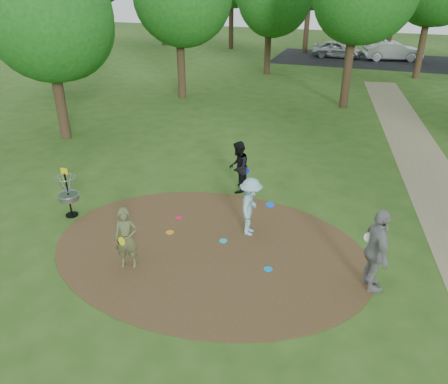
% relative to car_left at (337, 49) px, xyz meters
% --- Properties ---
extents(ground, '(100.00, 100.00, 0.00)m').
position_rel_car_left_xyz_m(ground, '(0.01, -30.33, -0.69)').
color(ground, '#2D5119').
rests_on(ground, ground).
extents(dirt_clearing, '(8.40, 8.40, 0.02)m').
position_rel_car_left_xyz_m(dirt_clearing, '(0.01, -30.33, -0.68)').
color(dirt_clearing, '#47301C').
rests_on(dirt_clearing, ground).
extents(parking_lot, '(14.00, 8.00, 0.01)m').
position_rel_car_left_xyz_m(parking_lot, '(2.01, -0.33, -0.69)').
color(parking_lot, black).
rests_on(parking_lot, ground).
extents(player_observer_with_disc, '(0.67, 0.54, 1.60)m').
position_rel_car_left_xyz_m(player_observer_with_disc, '(-1.59, -31.67, 0.11)').
color(player_observer_with_disc, '#555D36').
rests_on(player_observer_with_disc, ground).
extents(player_throwing_with_disc, '(1.04, 1.13, 1.66)m').
position_rel_car_left_xyz_m(player_throwing_with_disc, '(0.81, -29.24, 0.14)').
color(player_throwing_with_disc, '#8CC1D0').
rests_on(player_throwing_with_disc, ground).
extents(player_walking_with_disc, '(0.74, 0.89, 1.71)m').
position_rel_car_left_xyz_m(player_walking_with_disc, '(-0.30, -26.84, 0.16)').
color(player_walking_with_disc, black).
rests_on(player_walking_with_disc, ground).
extents(player_waiting_with_disc, '(0.88, 1.29, 2.03)m').
position_rel_car_left_xyz_m(player_waiting_with_disc, '(4.07, -30.60, 0.32)').
color(player_waiting_with_disc, gray).
rests_on(player_waiting_with_disc, ground).
extents(disc_ground_cyan, '(0.22, 0.22, 0.02)m').
position_rel_car_left_xyz_m(disc_ground_cyan, '(0.26, -29.89, -0.66)').
color(disc_ground_cyan, '#19B5CF').
rests_on(disc_ground_cyan, dirt_clearing).
extents(disc_ground_blue, '(0.22, 0.22, 0.02)m').
position_rel_car_left_xyz_m(disc_ground_blue, '(1.70, -30.72, -0.66)').
color(disc_ground_blue, '#0C8CCE').
rests_on(disc_ground_blue, dirt_clearing).
extents(disc_ground_red, '(0.22, 0.22, 0.02)m').
position_rel_car_left_xyz_m(disc_ground_red, '(-1.39, -29.16, -0.66)').
color(disc_ground_red, '#E01647').
rests_on(disc_ground_red, dirt_clearing).
extents(car_left, '(4.22, 2.07, 1.39)m').
position_rel_car_left_xyz_m(car_left, '(0.00, 0.00, 0.00)').
color(car_left, '#AEB3B6').
rests_on(car_left, ground).
extents(car_right, '(4.89, 2.79, 1.53)m').
position_rel_car_left_xyz_m(car_right, '(4.41, 0.13, 0.07)').
color(car_right, '#B7B8BF').
rests_on(car_right, ground).
extents(disc_ground_orange, '(0.22, 0.22, 0.02)m').
position_rel_car_left_xyz_m(disc_ground_orange, '(-1.29, -29.98, -0.66)').
color(disc_ground_orange, orange).
rests_on(disc_ground_orange, dirt_clearing).
extents(disc_golf_basket, '(0.63, 0.63, 1.54)m').
position_rel_car_left_xyz_m(disc_golf_basket, '(-4.49, -30.03, 0.18)').
color(disc_golf_basket, black).
rests_on(disc_golf_basket, ground).
extents(tree_ring, '(37.01, 45.17, 8.61)m').
position_rel_car_left_xyz_m(tree_ring, '(2.81, -21.61, 4.39)').
color(tree_ring, '#332316').
rests_on(tree_ring, ground).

